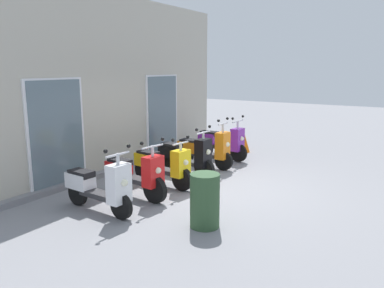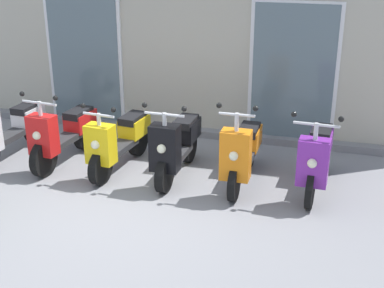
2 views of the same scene
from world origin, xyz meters
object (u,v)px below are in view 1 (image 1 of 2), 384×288
object	(u,v)px
scooter_white	(99,186)
trash_bin	(205,200)
scooter_orange	(205,149)
scooter_black	(186,156)
scooter_purple	(222,142)
scooter_red	(135,175)
scooter_yellow	(163,165)
traffic_cone	(245,143)

from	to	relation	value
scooter_white	trash_bin	bearing A→B (deg)	-76.13
scooter_orange	trash_bin	bearing A→B (deg)	-149.69
scooter_white	scooter_orange	distance (m)	3.64
scooter_black	scooter_purple	bearing A→B (deg)	2.24
scooter_red	scooter_yellow	bearing A→B (deg)	-0.17
scooter_orange	scooter_white	bearing A→B (deg)	-179.94
scooter_black	scooter_purple	xyz separation A→B (m)	(1.92, 0.07, 0.02)
scooter_yellow	scooter_purple	distance (m)	2.80
scooter_yellow	scooter_purple	xyz separation A→B (m)	(2.80, 0.05, 0.05)
scooter_yellow	scooter_orange	bearing A→B (deg)	0.09
scooter_black	trash_bin	bearing A→B (deg)	-140.91
scooter_yellow	trash_bin	size ratio (longest dim) A/B	1.84
scooter_red	scooter_black	world-z (taller)	scooter_black
scooter_white	scooter_yellow	bearing A→B (deg)	0.02
scooter_purple	traffic_cone	distance (m)	1.22
scooter_yellow	scooter_purple	world-z (taller)	scooter_purple
scooter_white	scooter_purple	bearing A→B (deg)	0.57
scooter_yellow	trash_bin	distance (m)	2.31
trash_bin	scooter_yellow	bearing A→B (deg)	53.52
scooter_yellow	scooter_white	bearing A→B (deg)	-179.98
scooter_black	trash_bin	distance (m)	2.90
scooter_red	scooter_black	xyz separation A→B (m)	(1.77, -0.03, 0.02)
scooter_yellow	traffic_cone	world-z (taller)	scooter_yellow
scooter_orange	trash_bin	size ratio (longest dim) A/B	1.85
scooter_black	traffic_cone	bearing A→B (deg)	-1.00
scooter_yellow	scooter_black	xyz separation A→B (m)	(0.88, -0.03, 0.03)
scooter_purple	scooter_black	bearing A→B (deg)	-177.76
scooter_red	scooter_orange	bearing A→B (deg)	0.01
scooter_red	trash_bin	distance (m)	1.92
scooter_orange	scooter_black	bearing A→B (deg)	-178.00
scooter_orange	trash_bin	distance (m)	3.69
scooter_purple	traffic_cone	xyz separation A→B (m)	(1.19, -0.13, -0.24)
traffic_cone	trash_bin	size ratio (longest dim) A/B	0.60
trash_bin	scooter_white	bearing A→B (deg)	103.87
scooter_yellow	traffic_cone	xyz separation A→B (m)	(3.99, -0.08, -0.19)
scooter_white	scooter_purple	world-z (taller)	scooter_white
scooter_yellow	trash_bin	xyz separation A→B (m)	(-1.37, -1.86, -0.01)
scooter_yellow	traffic_cone	size ratio (longest dim) A/B	3.08
scooter_red	traffic_cone	bearing A→B (deg)	-1.02
scooter_red	scooter_orange	world-z (taller)	scooter_orange
scooter_white	traffic_cone	size ratio (longest dim) A/B	3.06
scooter_red	trash_bin	world-z (taller)	scooter_red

